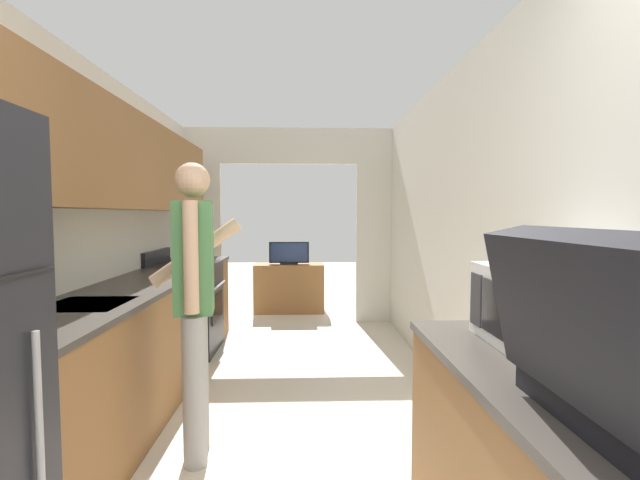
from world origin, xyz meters
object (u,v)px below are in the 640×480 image
(suitcase, at_px, (634,364))
(television, at_px, (289,253))
(knife, at_px, (197,257))
(tv_cabinet, at_px, (289,288))
(range_oven, at_px, (186,307))
(person, at_px, (194,301))
(microwave, at_px, (543,308))

(suitcase, bearing_deg, television, 100.66)
(knife, bearing_deg, tv_cabinet, 40.81)
(range_oven, bearing_deg, person, -73.08)
(person, relative_size, knife, 5.02)
(tv_cabinet, bearing_deg, microwave, -76.05)
(range_oven, height_order, microwave, microwave)
(tv_cabinet, height_order, television, television)
(tv_cabinet, distance_m, knife, 1.66)
(knife, bearing_deg, television, 39.78)
(range_oven, height_order, tv_cabinet, range_oven)
(microwave, height_order, tv_cabinet, microwave)
(tv_cabinet, bearing_deg, range_oven, -119.39)
(television, bearing_deg, suitcase, -79.34)
(suitcase, distance_m, knife, 4.49)
(suitcase, height_order, microwave, suitcase)
(tv_cabinet, bearing_deg, suitcase, -79.42)
(television, bearing_deg, knife, -131.46)
(range_oven, bearing_deg, suitcase, -60.43)
(person, height_order, television, person)
(suitcase, xyz_separation_m, knife, (-1.99, 4.02, -0.16))
(microwave, height_order, knife, microwave)
(range_oven, distance_m, microwave, 3.57)
(person, relative_size, suitcase, 2.73)
(tv_cabinet, bearing_deg, person, -96.09)
(suitcase, relative_size, tv_cabinet, 0.62)
(suitcase, bearing_deg, tv_cabinet, 100.58)
(range_oven, distance_m, knife, 0.72)
(person, bearing_deg, knife, 4.90)
(range_oven, bearing_deg, television, 60.01)
(television, height_order, knife, television)
(range_oven, height_order, television, range_oven)
(person, xyz_separation_m, tv_cabinet, (0.40, 3.71, -0.57))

